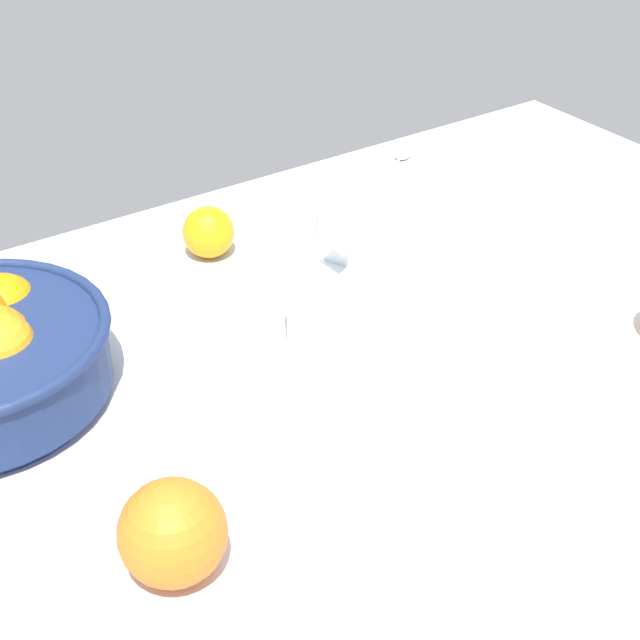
% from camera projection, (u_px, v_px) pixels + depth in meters
% --- Properties ---
extents(ground_plane, '(1.48, 0.90, 0.03)m').
position_uv_depth(ground_plane, '(330.00, 392.00, 0.95)').
color(ground_plane, silver).
extents(juice_pitcher, '(0.17, 0.14, 0.18)m').
position_uv_depth(juice_pitcher, '(353.00, 303.00, 0.95)').
color(juice_pitcher, white).
rests_on(juice_pitcher, ground_plane).
extents(loose_orange_0, '(0.06, 0.06, 0.06)m').
position_uv_depth(loose_orange_0, '(208.00, 232.00, 1.14)').
color(loose_orange_0, orange).
rests_on(loose_orange_0, ground_plane).
extents(loose_orange_1, '(0.07, 0.07, 0.07)m').
position_uv_depth(loose_orange_1, '(371.00, 261.00, 1.08)').
color(loose_orange_1, orange).
rests_on(loose_orange_1, ground_plane).
extents(loose_orange_3, '(0.09, 0.09, 0.09)m').
position_uv_depth(loose_orange_3, '(173.00, 533.00, 0.71)').
color(loose_orange_3, orange).
rests_on(loose_orange_3, ground_plane).
extents(spoon, '(0.13, 0.08, 0.01)m').
position_uv_depth(spoon, '(395.00, 163.00, 1.37)').
color(spoon, silver).
rests_on(spoon, ground_plane).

